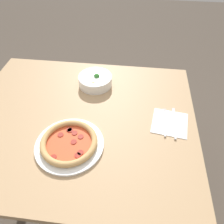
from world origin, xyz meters
The scene contains 7 objects.
ground_plane centered at (0.00, 0.00, 0.00)m, with size 8.00×8.00×0.00m, color #4C4238.
dining_table centered at (0.00, 0.00, 0.63)m, with size 1.12×0.95×0.74m.
pizza centered at (0.00, -0.16, 0.75)m, with size 0.29×0.29×0.04m.
bowl centered at (0.04, 0.26, 0.77)m, with size 0.19×0.19×0.07m.
napkin centered at (0.44, 0.02, 0.74)m, with size 0.18×0.18×0.00m.
fork centered at (0.41, 0.02, 0.74)m, with size 0.02×0.18×0.00m.
knife centered at (0.46, 0.01, 0.74)m, with size 0.02×0.20×0.01m.
Camera 1 is at (0.25, -0.69, 1.51)m, focal length 35.00 mm.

